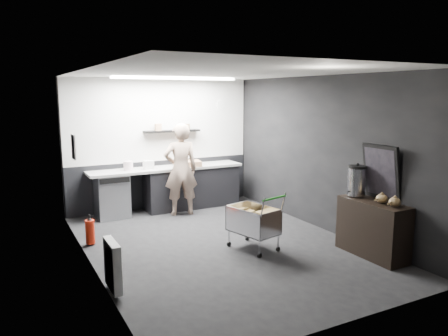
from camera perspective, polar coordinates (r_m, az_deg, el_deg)
floor at (r=7.08m, az=-0.35°, el=-10.00°), size 5.50×5.50×0.00m
ceiling at (r=6.68m, az=-0.37°, el=12.38°), size 5.50×5.50×0.00m
wall_back at (r=9.26m, az=-8.22°, el=3.15°), size 5.50×0.00×5.50m
wall_front at (r=4.53m, az=15.87°, el=-3.90°), size 5.50×0.00×5.50m
wall_left at (r=6.11m, az=-17.27°, el=-0.52°), size 0.00×5.50×5.50m
wall_right at (r=7.86m, az=12.70°, el=1.87°), size 0.00×5.50×5.50m
kitchen_wall_panel at (r=9.20m, az=-8.26°, el=6.23°), size 3.95×0.02×1.70m
dado_panel at (r=9.37m, az=-8.06°, el=-2.03°), size 3.95×0.02×1.00m
floating_shelf at (r=9.18m, az=-6.81°, el=4.82°), size 1.20×0.22×0.04m
wall_clock at (r=9.73m, az=-0.41°, el=8.28°), size 0.20×0.03×0.20m
poster at (r=7.35m, az=-19.07°, el=2.62°), size 0.02×0.30×0.40m
poster_red_band at (r=7.35m, az=-19.06°, el=3.16°), size 0.02×0.22×0.10m
radiator at (r=5.54m, az=-14.35°, el=-12.21°), size 0.10×0.50×0.60m
ceiling_strip at (r=8.36m, az=-6.33°, el=11.57°), size 2.40×0.20×0.04m
prep_counter at (r=9.14m, az=-6.59°, el=-2.57°), size 3.20×0.61×0.90m
person at (r=8.64m, az=-5.66°, el=-0.19°), size 0.73×0.54×1.83m
shopping_cart at (r=6.80m, az=3.83°, el=-7.08°), size 0.67×0.94×0.90m
sideboard at (r=6.87m, az=18.78°, el=-6.52°), size 0.47×1.10×1.66m
fire_extinguisher at (r=7.33m, az=-17.10°, el=-7.86°), size 0.14×0.14×0.48m
cardboard_box at (r=9.12m, az=-4.79°, el=0.60°), size 0.60×0.50×0.11m
pink_tub at (r=8.76m, az=-12.40°, el=0.28°), size 0.18×0.18×0.18m
white_container at (r=8.82m, az=-9.84°, el=0.40°), size 0.20×0.15×0.17m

